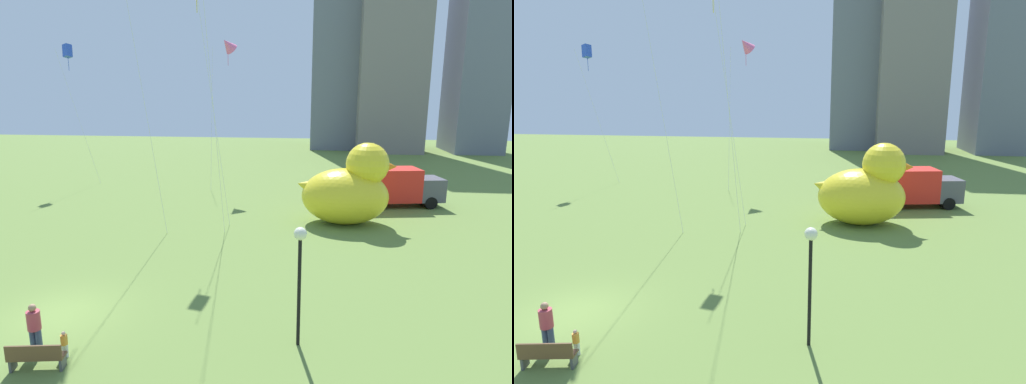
# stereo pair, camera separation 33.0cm
# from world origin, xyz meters

# --- Properties ---
(ground_plane) EXTENTS (140.00, 140.00, 0.00)m
(ground_plane) POSITION_xyz_m (0.00, 0.00, 0.00)
(ground_plane) COLOR olive
(park_bench) EXTENTS (1.70, 0.73, 0.90)m
(park_bench) POSITION_xyz_m (1.22, -3.30, 0.47)
(park_bench) COLOR brown
(park_bench) RESTS_ON ground
(person_adult) EXTENTS (0.41, 0.41, 1.69)m
(person_adult) POSITION_xyz_m (0.65, -2.43, 0.93)
(person_adult) COLOR #38476B
(person_adult) RESTS_ON ground
(person_child) EXTENTS (0.21, 0.21, 0.87)m
(person_child) POSITION_xyz_m (1.67, -2.51, 0.48)
(person_child) COLOR silver
(person_child) RESTS_ON ground
(giant_inflatable_duck) EXTENTS (6.32, 4.06, 5.24)m
(giant_inflatable_duck) POSITION_xyz_m (11.60, 13.63, 2.23)
(giant_inflatable_duck) COLOR yellow
(giant_inflatable_duck) RESTS_ON ground
(lamppost) EXTENTS (0.42, 0.42, 4.08)m
(lamppost) POSITION_xyz_m (8.97, -0.86, 3.03)
(lamppost) COLOR black
(lamppost) RESTS_ON ground
(box_truck) EXTENTS (6.57, 3.40, 2.85)m
(box_truck) POSITION_xyz_m (15.50, 18.71, 1.45)
(box_truck) COLOR red
(box_truck) RESTS_ON ground
(city_skyline) EXTENTS (26.50, 13.21, 33.69)m
(city_skyline) POSITION_xyz_m (20.65, 54.28, 14.06)
(city_skyline) COLOR slate
(city_skyline) RESTS_ON ground
(kite_blue) EXTENTS (2.56, 2.61, 12.57)m
(kite_blue) POSITION_xyz_m (-12.57, 23.91, 11.86)
(kite_blue) COLOR silver
(kite_blue) RESTS_ON ground
(kite_pink) EXTENTS (2.59, 3.03, 13.05)m
(kite_pink) POSITION_xyz_m (1.88, 24.08, 12.24)
(kite_pink) COLOR silver
(kite_pink) RESTS_ON ground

